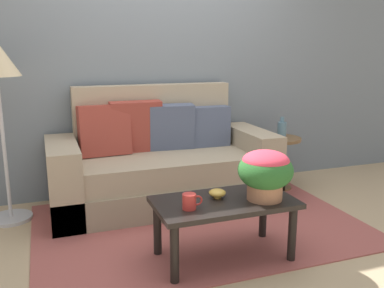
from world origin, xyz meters
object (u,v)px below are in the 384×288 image
(side_table, at_px, (279,154))
(coffee_mug, at_px, (190,201))
(couch, at_px, (162,167))
(snack_bowl, at_px, (217,193))
(coffee_table, at_px, (224,209))
(table_vase, at_px, (282,129))
(potted_plant, at_px, (265,171))

(side_table, bearing_deg, coffee_mug, -138.66)
(couch, distance_m, snack_bowl, 1.15)
(coffee_table, height_order, table_vase, table_vase)
(coffee_mug, bearing_deg, snack_bowl, 27.56)
(coffee_mug, bearing_deg, coffee_table, 14.99)
(snack_bowl, relative_size, table_vase, 0.56)
(couch, relative_size, snack_bowl, 17.28)
(table_vase, bearing_deg, side_table, 178.77)
(snack_bowl, bearing_deg, coffee_mug, -152.44)
(potted_plant, relative_size, table_vase, 1.77)
(coffee_mug, distance_m, table_vase, 1.90)
(potted_plant, bearing_deg, snack_bowl, 155.71)
(potted_plant, distance_m, coffee_mug, 0.56)
(coffee_table, xyz_separation_m, potted_plant, (0.26, -0.08, 0.27))
(coffee_table, distance_m, table_vase, 1.66)
(side_table, relative_size, potted_plant, 1.46)
(coffee_table, distance_m, side_table, 1.63)
(potted_plant, height_order, snack_bowl, potted_plant)
(couch, xyz_separation_m, side_table, (1.24, -0.03, 0.03))
(side_table, bearing_deg, coffee_table, -134.22)
(potted_plant, xyz_separation_m, snack_bowl, (-0.29, 0.13, -0.17))
(side_table, bearing_deg, snack_bowl, -136.31)
(coffee_mug, relative_size, snack_bowl, 1.15)
(couch, bearing_deg, coffee_mug, -97.72)
(potted_plant, relative_size, snack_bowl, 3.16)
(coffee_table, relative_size, table_vase, 4.54)
(potted_plant, xyz_separation_m, coffee_mug, (-0.54, 0.00, -0.15))
(coffee_table, relative_size, coffee_mug, 7.04)
(table_vase, bearing_deg, potted_plant, -125.66)
(coffee_table, bearing_deg, coffee_mug, -165.01)
(coffee_table, height_order, snack_bowl, snack_bowl)
(snack_bowl, bearing_deg, coffee_table, -62.80)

